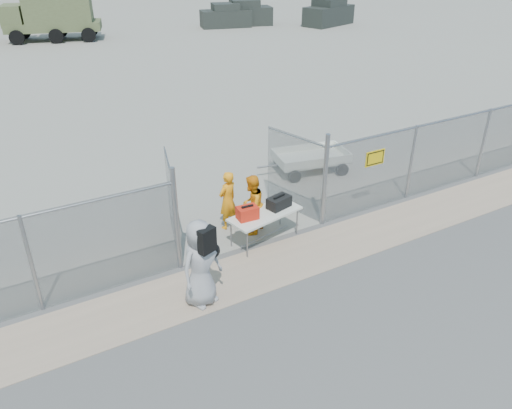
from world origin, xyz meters
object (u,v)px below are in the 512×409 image
folding_table (265,227)px  security_worker_left (228,200)px  visitor (200,263)px  utility_trailer (311,160)px  security_worker_right (252,205)px

folding_table → security_worker_left: security_worker_left is taller
folding_table → visitor: size_ratio=0.96×
folding_table → utility_trailer: (3.40, 2.89, -0.03)m
folding_table → visitor: visitor is taller
security_worker_left → utility_trailer: bearing=-174.0°
security_worker_left → folding_table: bearing=96.8°
visitor → utility_trailer: size_ratio=0.65×
security_worker_right → utility_trailer: security_worker_right is taller
security_worker_right → security_worker_left: bearing=-86.1°
folding_table → utility_trailer: 4.46m
folding_table → security_worker_left: size_ratio=1.16×
security_worker_left → security_worker_right: 0.66m
visitor → security_worker_right: bearing=21.1°
visitor → security_worker_left: bearing=33.7°
visitor → utility_trailer: (5.72, 4.30, -0.60)m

